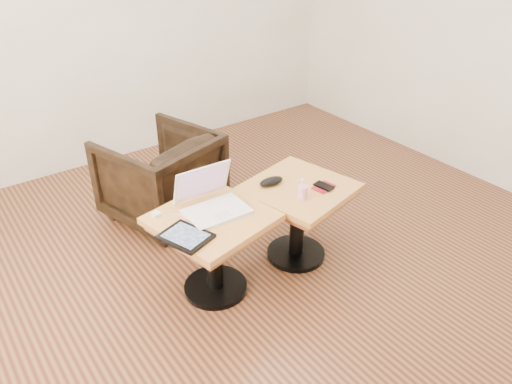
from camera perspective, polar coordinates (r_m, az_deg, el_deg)
room_shell at (r=2.59m, az=2.63°, el=13.62°), size 4.52×4.52×2.71m
side_table_left at (r=2.92m, az=-4.96°, el=-4.98°), size 0.71×0.71×0.54m
side_table_right at (r=3.21m, az=4.86°, el=-1.43°), size 0.72×0.72×0.54m
laptop at (r=2.88m, az=-5.07°, el=-1.11°), size 0.36×0.34×0.24m
tablet at (r=2.68m, az=-8.06°, el=-5.07°), size 0.28×0.31×0.02m
charging_adapter at (r=2.88m, az=-11.32°, el=-2.56°), size 0.05×0.05×0.03m
glasses_case at (r=3.13m, az=1.76°, el=1.23°), size 0.17×0.09×0.05m
striped_cup at (r=3.00m, az=5.32°, el=0.02°), size 0.08×0.08×0.08m
earbuds_tangle at (r=3.20m, az=5.18°, el=1.42°), size 0.06×0.04×0.01m
phone_on_sleeve at (r=3.14m, az=7.75°, el=0.63°), size 0.15×0.13×0.02m
armchair at (r=3.74m, az=-10.84°, el=1.75°), size 0.90×0.91×0.67m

